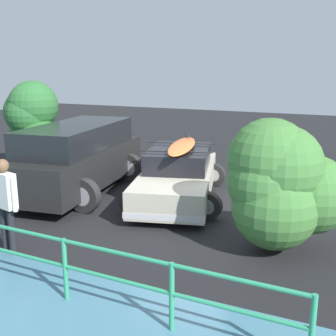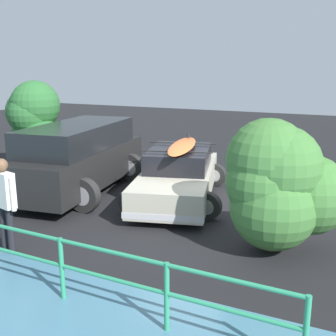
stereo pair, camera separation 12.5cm
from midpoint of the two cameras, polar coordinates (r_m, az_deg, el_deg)
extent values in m
cube|color=black|center=(10.24, 3.38, -5.43)|extent=(44.00, 44.00, 0.02)
cube|color=#B7B29E|center=(10.75, 1.70, -1.74)|extent=(2.83, 4.74, 0.62)
cube|color=black|center=(10.79, 1.85, 1.35)|extent=(2.01, 2.46, 0.49)
cube|color=silver|center=(8.76, -0.33, -6.67)|extent=(1.70, 0.56, 0.14)
cube|color=silver|center=(12.89, 3.06, -0.01)|extent=(1.70, 0.56, 0.14)
cylinder|color=black|center=(9.40, 5.76, -5.16)|extent=(0.63, 0.18, 0.63)
cylinder|color=#99999E|center=(9.40, 5.76, -5.16)|extent=(0.35, 0.19, 0.35)
cylinder|color=black|center=(9.67, -4.58, -4.60)|extent=(0.63, 0.18, 0.63)
cylinder|color=#99999E|center=(9.67, -4.58, -4.60)|extent=(0.35, 0.19, 0.35)
cylinder|color=black|center=(12.04, 6.71, -0.96)|extent=(0.63, 0.18, 0.63)
cylinder|color=#99999E|center=(12.04, 6.71, -0.96)|extent=(0.35, 0.19, 0.35)
cylinder|color=black|center=(12.25, -1.42, -0.62)|extent=(0.63, 0.18, 0.63)
cylinder|color=#99999E|center=(12.25, -1.42, -0.62)|extent=(0.35, 0.19, 0.35)
cylinder|color=black|center=(10.16, 1.41, 2.22)|extent=(1.73, 0.51, 0.03)
cylinder|color=black|center=(11.30, 2.28, 3.39)|extent=(1.73, 0.51, 0.03)
ellipsoid|color=orange|center=(10.59, 2.30, 3.01)|extent=(1.19, 2.66, 0.09)
cone|color=black|center=(11.58, 3.10, 4.51)|extent=(0.10, 0.10, 0.14)
cube|color=black|center=(11.55, -11.65, 0.35)|extent=(2.42, 5.00, 0.94)
cube|color=black|center=(11.40, -11.84, 4.23)|extent=(2.13, 3.93, 0.65)
cylinder|color=black|center=(13.72, -6.67, 3.06)|extent=(0.75, 0.28, 0.73)
cylinder|color=black|center=(10.00, -10.96, -3.64)|extent=(0.81, 0.22, 0.81)
cylinder|color=#99999E|center=(10.00, -10.96, -3.64)|extent=(0.45, 0.23, 0.45)
cylinder|color=black|center=(10.95, -19.36, -2.66)|extent=(0.81, 0.22, 0.81)
cylinder|color=#99999E|center=(10.95, -19.36, -2.66)|extent=(0.45, 0.23, 0.45)
cylinder|color=black|center=(12.51, -4.77, 0.08)|extent=(0.81, 0.22, 0.81)
cylinder|color=#99999E|center=(12.51, -4.77, 0.08)|extent=(0.45, 0.23, 0.45)
cylinder|color=black|center=(13.28, -12.04, 0.62)|extent=(0.81, 0.22, 0.81)
cylinder|color=#99999E|center=(13.28, -12.04, 0.62)|extent=(0.45, 0.23, 0.45)
cylinder|color=black|center=(8.20, -20.11, -7.97)|extent=(0.13, 0.13, 0.86)
cylinder|color=black|center=(8.39, -20.95, -7.55)|extent=(0.13, 0.13, 0.86)
cube|color=silver|center=(8.07, -20.98, -2.75)|extent=(0.54, 0.31, 0.65)
sphere|color=brown|center=(7.96, -21.26, 0.38)|extent=(0.23, 0.23, 0.23)
cylinder|color=silver|center=(7.83, -19.86, -3.35)|extent=(0.09, 0.09, 0.61)
cylinder|color=#2D9366|center=(5.20, 18.85, -20.58)|extent=(0.07, 0.07, 0.95)
cylinder|color=#2D9366|center=(5.61, 0.49, -17.07)|extent=(0.07, 0.07, 0.95)
cylinder|color=#2D9366|center=(6.45, -13.63, -13.11)|extent=(0.07, 0.07, 0.95)
cylinder|color=#4C3828|center=(8.21, 14.22, -8.97)|extent=(0.30, 0.30, 0.48)
sphere|color=#427A38|center=(7.73, 13.85, 1.04)|extent=(1.51, 1.51, 1.51)
sphere|color=#427A38|center=(8.14, 15.05, -5.47)|extent=(0.99, 0.99, 0.99)
sphere|color=#427A38|center=(7.82, 14.54, -5.10)|extent=(1.58, 1.58, 1.58)
sphere|color=#427A38|center=(8.14, 18.94, -3.43)|extent=(1.47, 1.47, 1.47)
sphere|color=#427A38|center=(7.76, 15.29, 0.08)|extent=(1.53, 1.53, 1.53)
sphere|color=#427A38|center=(7.70, 13.26, -1.99)|extent=(1.35, 1.35, 1.35)
cylinder|color=#4C3828|center=(13.93, -17.34, 0.45)|extent=(0.28, 0.28, 0.60)
sphere|color=#2D6B33|center=(14.11, -17.94, 7.22)|extent=(1.50, 1.50, 1.50)
sphere|color=#2D6B33|center=(13.46, -16.14, 2.80)|extent=(1.62, 1.62, 1.62)
sphere|color=#2D6B33|center=(13.73, -17.30, 8.12)|extent=(1.51, 1.51, 1.51)
sphere|color=#2D6B33|center=(13.93, -17.24, 4.31)|extent=(1.47, 1.47, 1.47)
sphere|color=#2D6B33|center=(13.69, -17.98, 6.99)|extent=(1.32, 1.32, 1.32)
camera|label=1|loc=(0.06, -89.65, 0.09)|focal=45.00mm
camera|label=2|loc=(0.06, 90.35, -0.09)|focal=45.00mm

